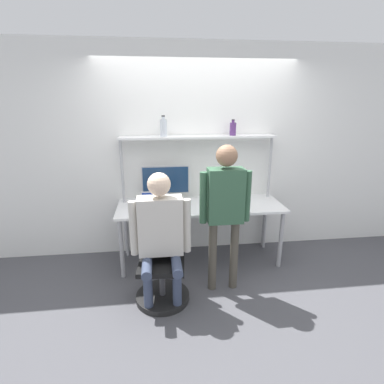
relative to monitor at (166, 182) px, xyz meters
The scene contains 12 objects.
ground_plane 1.24m from the monitor, 52.85° to the right, with size 12.00×12.00×0.00m, color #4C4C51.
wall_back 0.57m from the monitor, 25.43° to the left, with size 8.00×0.06×2.70m.
desk 0.56m from the monitor, 23.47° to the right, with size 2.05×0.70×0.76m.
shelf_unit 0.54m from the monitor, ahead, with size 1.94×0.24×1.59m.
monitor is the anchor object (origin of this frame).
laptop 0.38m from the monitor, 118.42° to the right, with size 0.31×0.21×0.21m.
cell_phone 0.43m from the monitor, 72.43° to the right, with size 0.07×0.15×0.01m.
office_chair 1.19m from the monitor, 95.45° to the right, with size 0.56×0.56×0.90m.
person_seated 0.99m from the monitor, 95.45° to the right, with size 0.61×0.47×1.37m.
person_standing 1.00m from the monitor, 54.77° to the right, with size 0.53×0.22×1.60m.
bottle_clear 0.67m from the monitor, 99.16° to the left, with size 0.08×0.08×0.25m.
bottle_purple 1.07m from the monitor, ahead, with size 0.08×0.08×0.20m.
Camera 1 is at (-0.53, -3.11, 2.02)m, focal length 28.00 mm.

